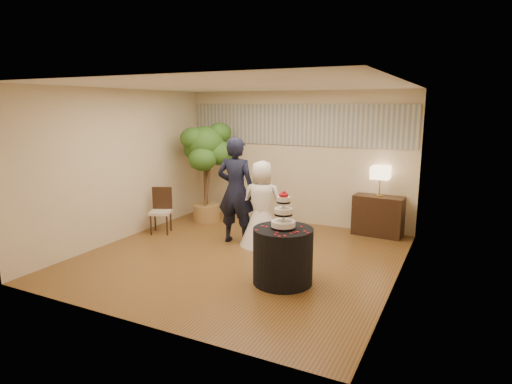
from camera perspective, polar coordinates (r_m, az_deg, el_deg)
The scene contains 15 objects.
floor at distance 7.26m, azimuth -2.14°, elevation -8.64°, with size 5.00×5.00×0.00m, color brown.
ceiling at distance 6.83m, azimuth -2.32°, elevation 14.01°, with size 5.00×5.00×0.00m, color white.
wall_back at distance 9.16m, azimuth 5.32°, elevation 4.53°, with size 5.00×0.06×2.80m, color beige.
wall_front at distance 4.91m, azimuth -16.37°, elevation -1.87°, with size 5.00×0.06×2.80m, color beige.
wall_left at distance 8.39m, azimuth -17.41°, elevation 3.42°, with size 0.06×5.00×2.80m, color beige.
wall_right at distance 6.13m, azimuth 18.74°, elevation 0.57°, with size 0.06×5.00×2.80m, color beige.
mural_border at distance 9.08m, azimuth 5.35°, elevation 8.90°, with size 4.90×0.02×0.85m, color #A1A295.
groom at distance 7.79m, azimuth -2.69°, elevation 0.19°, with size 0.71×0.47×1.95m, color black.
bride at distance 7.68m, azimuth 0.79°, elevation -1.51°, with size 0.81×0.81×1.55m, color white.
cake_table at distance 6.14m, azimuth 3.60°, elevation -8.47°, with size 0.85×0.85×0.80m, color black.
wedding_cake at distance 5.95m, azimuth 3.68°, elevation -2.38°, with size 0.34×0.34×0.54m, color white, non-canonical shape.
console at distance 8.66m, azimuth 15.96°, elevation -3.06°, with size 0.94×0.42×0.78m, color black.
table_lamp at distance 8.52m, azimuth 16.21°, elevation 1.39°, with size 0.34×0.34×0.58m, color beige, non-canonical shape.
ficus_tree at distance 9.28m, azimuth -6.74°, elevation 2.67°, with size 1.04×1.04×2.19m, color #2F5C1D, non-canonical shape.
side_chair at distance 8.67m, azimuth -12.62°, elevation -2.48°, with size 0.41×0.43×0.90m, color black, non-canonical shape.
Camera 1 is at (3.28, -5.98, 2.49)m, focal length 30.00 mm.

